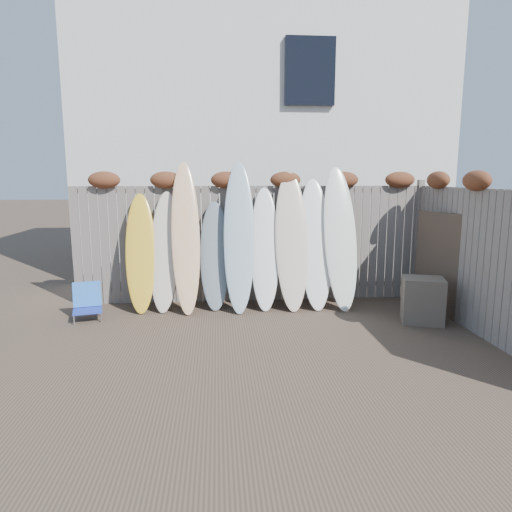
{
  "coord_description": "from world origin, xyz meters",
  "views": [
    {
      "loc": [
        -0.56,
        -5.39,
        2.15
      ],
      "look_at": [
        0.0,
        1.2,
        1.0
      ],
      "focal_mm": 32.0,
      "sensor_mm": 36.0,
      "label": 1
    }
  ],
  "objects": [
    {
      "name": "ground",
      "position": [
        0.0,
        0.0,
        0.0
      ],
      "size": [
        80.0,
        80.0,
        0.0
      ],
      "primitive_type": "plane",
      "color": "#493A2D"
    },
    {
      "name": "back_fence",
      "position": [
        0.06,
        2.39,
        1.18
      ],
      "size": [
        6.05,
        0.28,
        2.24
      ],
      "color": "slate",
      "rests_on": "ground"
    },
    {
      "name": "right_fence",
      "position": [
        2.99,
        0.25,
        1.14
      ],
      "size": [
        0.28,
        4.4,
        2.24
      ],
      "color": "slate",
      "rests_on": "ground"
    },
    {
      "name": "house",
      "position": [
        0.5,
        6.5,
        3.2
      ],
      "size": [
        8.5,
        5.5,
        6.33
      ],
      "color": "silver",
      "rests_on": "ground"
    },
    {
      "name": "beach_chair",
      "position": [
        -2.56,
        1.55,
        0.26
      ],
      "size": [
        0.51,
        0.53,
        0.55
      ],
      "color": "#2239AC",
      "rests_on": "ground"
    },
    {
      "name": "wooden_crate",
      "position": [
        2.47,
        0.95,
        0.34
      ],
      "size": [
        0.7,
        0.63,
        0.68
      ],
      "primitive_type": "cube",
      "rotation": [
        0.0,
        0.0,
        -0.3
      ],
      "color": "#493B37",
      "rests_on": "ground"
    },
    {
      "name": "lattice_panel",
      "position": [
        2.9,
        1.29,
        0.8
      ],
      "size": [
        0.37,
        1.04,
        1.61
      ],
      "primitive_type": "cube",
      "rotation": [
        0.0,
        0.0,
        0.31
      ],
      "color": "brown",
      "rests_on": "ground"
    },
    {
      "name": "surfboard_0",
      "position": [
        -1.8,
        1.98,
        0.95
      ],
      "size": [
        0.52,
        0.71,
        1.89
      ],
      "primitive_type": "ellipsoid",
      "rotation": [
        -0.31,
        0.0,
        0.07
      ],
      "color": "gold",
      "rests_on": "ground"
    },
    {
      "name": "surfboard_1",
      "position": [
        -1.42,
        2.0,
        0.96
      ],
      "size": [
        0.54,
        0.73,
        1.92
      ],
      "primitive_type": "ellipsoid",
      "rotation": [
        -0.31,
        0.0,
        -0.1
      ],
      "color": "beige",
      "rests_on": "ground"
    },
    {
      "name": "surfboard_2",
      "position": [
        -1.07,
        1.93,
        1.2
      ],
      "size": [
        0.52,
        0.88,
        2.41
      ],
      "primitive_type": "ellipsoid",
      "rotation": [
        -0.31,
        0.0,
        0.09
      ],
      "color": "#EDA684",
      "rests_on": "ground"
    },
    {
      "name": "surfboard_3",
      "position": [
        -0.61,
        2.02,
        0.88
      ],
      "size": [
        0.49,
        0.63,
        1.75
      ],
      "primitive_type": "ellipsoid",
      "rotation": [
        -0.31,
        0.0,
        -0.01
      ],
      "color": "slate",
      "rests_on": "ground"
    },
    {
      "name": "surfboard_4",
      "position": [
        -0.21,
        1.92,
        1.2
      ],
      "size": [
        0.54,
        0.86,
        2.4
      ],
      "primitive_type": "ellipsoid",
      "rotation": [
        -0.31,
        0.0,
        -0.05
      ],
      "color": "#9BB9C8",
      "rests_on": "ground"
    },
    {
      "name": "surfboard_5",
      "position": [
        0.21,
        1.97,
        0.99
      ],
      "size": [
        0.52,
        0.73,
        1.98
      ],
      "primitive_type": "ellipsoid",
      "rotation": [
        -0.31,
        0.0,
        -0.06
      ],
      "color": "white",
      "rests_on": "ground"
    },
    {
      "name": "surfboard_6",
      "position": [
        0.65,
        1.94,
        1.12
      ],
      "size": [
        0.55,
        0.79,
        2.24
      ],
      "primitive_type": "ellipsoid",
      "rotation": [
        -0.31,
        0.0,
        -0.01
      ],
      "color": "beige",
      "rests_on": "ground"
    },
    {
      "name": "surfboard_7",
      "position": [
        1.05,
        1.95,
        1.06
      ],
      "size": [
        0.54,
        0.75,
        2.13
      ],
      "primitive_type": "ellipsoid",
      "rotation": [
        -0.31,
        0.0,
        -0.01
      ],
      "color": "white",
      "rests_on": "ground"
    },
    {
      "name": "surfboard_8",
      "position": [
        1.45,
        1.9,
        1.16
      ],
      "size": [
        0.58,
        0.84,
        2.33
      ],
      "primitive_type": "ellipsoid",
      "rotation": [
        -0.31,
        0.0,
        0.04
      ],
      "color": "silver",
      "rests_on": "ground"
    }
  ]
}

